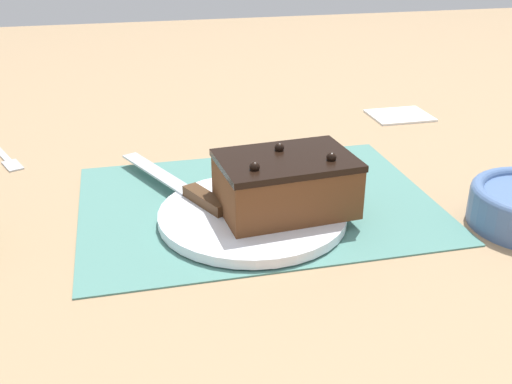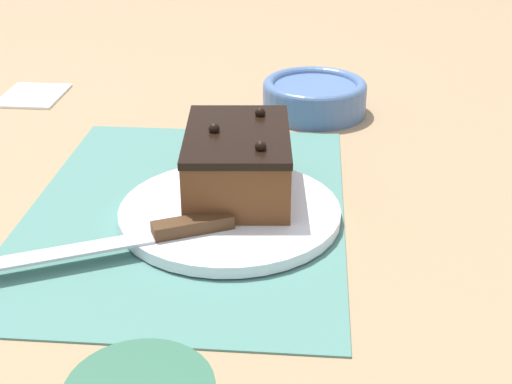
# 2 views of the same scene
# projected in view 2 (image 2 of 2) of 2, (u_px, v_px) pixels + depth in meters

# --- Properties ---
(ground_plane) EXTENTS (3.00, 3.00, 0.00)m
(ground_plane) POSITION_uv_depth(u_px,v_px,m) (186.00, 211.00, 0.77)
(ground_plane) COLOR #9E7F5B
(placemat_woven) EXTENTS (0.46, 0.34, 0.00)m
(placemat_woven) POSITION_uv_depth(u_px,v_px,m) (186.00, 209.00, 0.77)
(placemat_woven) COLOR slate
(placemat_woven) RESTS_ON ground_plane
(cake_plate) EXTENTS (0.23, 0.23, 0.01)m
(cake_plate) POSITION_uv_depth(u_px,v_px,m) (230.00, 212.00, 0.75)
(cake_plate) COLOR white
(cake_plate) RESTS_ON placemat_woven
(chocolate_cake) EXTENTS (0.17, 0.12, 0.08)m
(chocolate_cake) POSITION_uv_depth(u_px,v_px,m) (238.00, 161.00, 0.77)
(chocolate_cake) COLOR brown
(chocolate_cake) RESTS_ON cake_plate
(serving_knife) EXTENTS (0.12, 0.24, 0.01)m
(serving_knife) POSITION_uv_depth(u_px,v_px,m) (151.00, 234.00, 0.69)
(serving_knife) COLOR #472D19
(serving_knife) RESTS_ON cake_plate
(small_bowl) EXTENTS (0.15, 0.15, 0.05)m
(small_bowl) POSITION_uv_depth(u_px,v_px,m) (314.00, 96.00, 1.03)
(small_bowl) COLOR #4C6B9E
(small_bowl) RESTS_ON ground_plane
(folded_napkin) EXTENTS (0.11, 0.09, 0.01)m
(folded_napkin) POSITION_uv_depth(u_px,v_px,m) (33.00, 94.00, 1.10)
(folded_napkin) COLOR white
(folded_napkin) RESTS_ON ground_plane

